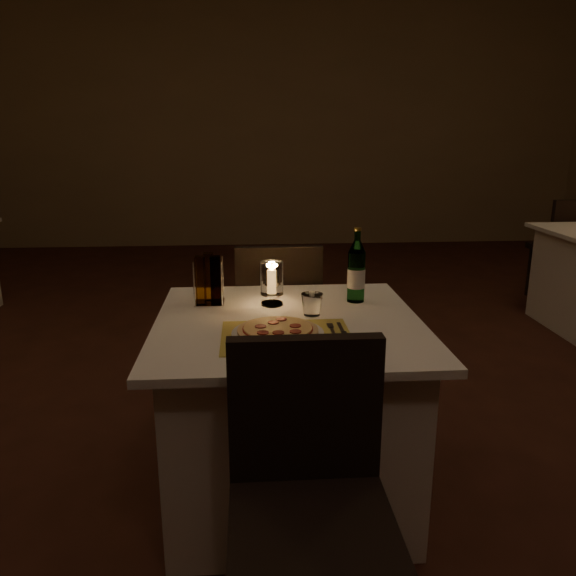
{
  "coord_description": "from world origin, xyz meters",
  "views": [
    {
      "loc": [
        -0.29,
        -2.31,
        1.42
      ],
      "look_at": [
        -0.14,
        -0.29,
        0.86
      ],
      "focal_mm": 35.0,
      "sensor_mm": 36.0,
      "label": 1
    }
  ],
  "objects": [
    {
      "name": "neighbor_chair_rb",
      "position": [
        2.4,
        2.15,
        0.55
      ],
      "size": [
        0.42,
        0.42,
        0.9
      ],
      "color": "black",
      "rests_on": "ground"
    },
    {
      "name": "knife",
      "position": [
        0.04,
        -0.52,
        0.75
      ],
      "size": [
        0.02,
        0.22,
        0.01
      ],
      "color": "black",
      "rests_on": "placemat"
    },
    {
      "name": "plate",
      "position": [
        -0.19,
        -0.49,
        0.75
      ],
      "size": [
        0.32,
        0.32,
        0.01
      ],
      "primitive_type": "cylinder",
      "color": "white",
      "rests_on": "placemat"
    },
    {
      "name": "wall_back",
      "position": [
        0.0,
        5.01,
        1.5
      ],
      "size": [
        8.0,
        0.02,
        3.0
      ],
      "primitive_type": "cube",
      "color": "#927755",
      "rests_on": "ground"
    },
    {
      "name": "fork",
      "position": [
        0.01,
        -0.46,
        0.75
      ],
      "size": [
        0.02,
        0.18,
        0.0
      ],
      "color": "silver",
      "rests_on": "placemat"
    },
    {
      "name": "placemat",
      "position": [
        -0.16,
        -0.49,
        0.74
      ],
      "size": [
        0.45,
        0.34,
        0.0
      ],
      "primitive_type": "cube",
      "color": "gold",
      "rests_on": "main_table"
    },
    {
      "name": "floor",
      "position": [
        0.0,
        0.0,
        -0.01
      ],
      "size": [
        8.0,
        10.0,
        0.02
      ],
      "primitive_type": "cube",
      "color": "#401D14",
      "rests_on": "ground"
    },
    {
      "name": "hurricane_candle",
      "position": [
        -0.19,
        -0.11,
        0.85
      ],
      "size": [
        0.09,
        0.09,
        0.18
      ],
      "color": "white",
      "rests_on": "main_table"
    },
    {
      "name": "chair_near",
      "position": [
        -0.14,
        -1.03,
        0.55
      ],
      "size": [
        0.42,
        0.42,
        0.9
      ],
      "color": "black",
      "rests_on": "ground"
    },
    {
      "name": "cruet_caddy",
      "position": [
        -0.45,
        -0.09,
        0.84
      ],
      "size": [
        0.12,
        0.12,
        0.21
      ],
      "color": "white",
      "rests_on": "main_table"
    },
    {
      "name": "tumbler",
      "position": [
        -0.04,
        -0.26,
        0.78
      ],
      "size": [
        0.08,
        0.08,
        0.08
      ],
      "primitive_type": null,
      "color": "white",
      "rests_on": "main_table"
    },
    {
      "name": "pizza",
      "position": [
        -0.19,
        -0.49,
        0.77
      ],
      "size": [
        0.28,
        0.28,
        0.02
      ],
      "color": "#D8B77F",
      "rests_on": "plate"
    },
    {
      "name": "main_table",
      "position": [
        -0.14,
        -0.31,
        0.37
      ],
      "size": [
        1.0,
        1.0,
        0.74
      ],
      "color": "white",
      "rests_on": "ground"
    },
    {
      "name": "chair_far",
      "position": [
        -0.14,
        0.4,
        0.55
      ],
      "size": [
        0.42,
        0.42,
        0.9
      ],
      "color": "black",
      "rests_on": "ground"
    },
    {
      "name": "water_bottle",
      "position": [
        0.16,
        -0.09,
        0.87
      ],
      "size": [
        0.07,
        0.07,
        0.31
      ],
      "color": "#559E5A",
      "rests_on": "main_table"
    }
  ]
}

